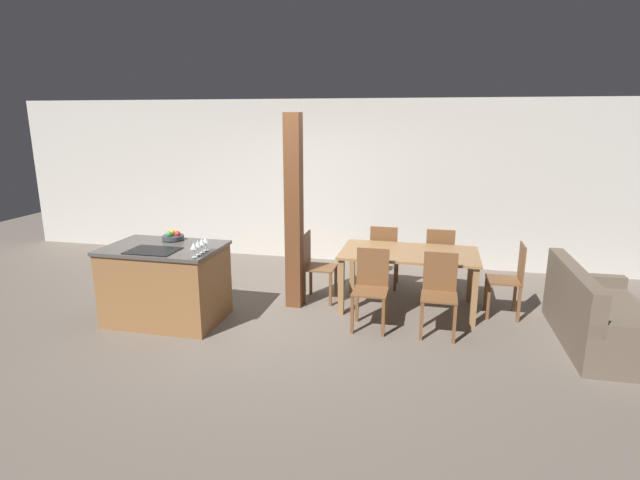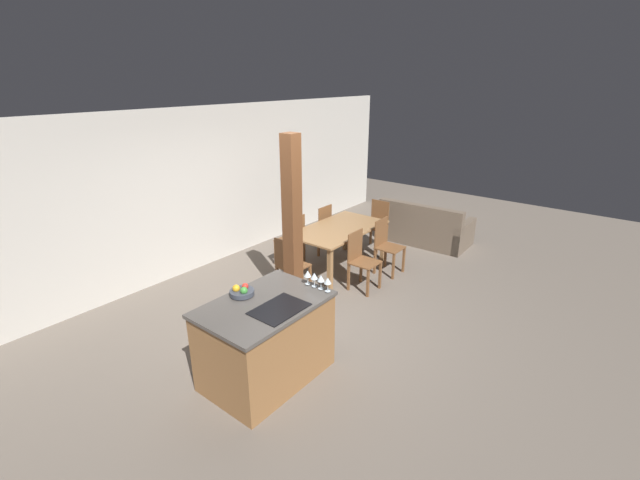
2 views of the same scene
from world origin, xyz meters
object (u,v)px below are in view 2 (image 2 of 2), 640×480
object	(u,v)px
couch	(425,229)
wine_glass_far	(314,276)
fruit_bowl	(242,291)
timber_post	(292,225)
dining_chair_head_end	(290,265)
dining_chair_foot_end	(376,224)
wine_glass_near	(328,281)
dining_table	(339,233)
dining_chair_far_left	(293,239)
dining_chair_near_left	(361,259)
kitchen_island	(266,340)
dining_chair_near_right	(386,245)
dining_chair_far_right	(320,228)
wine_glass_end	(308,274)
wine_glass_middle	(321,279)

from	to	relation	value
couch	wine_glass_far	bearing A→B (deg)	97.07
fruit_bowl	timber_post	size ratio (longest dim) A/B	0.11
dining_chair_head_end	dining_chair_foot_end	xyz separation A→B (m)	(2.47, 0.00, 0.00)
wine_glass_near	couch	world-z (taller)	wine_glass_near
timber_post	dining_table	bearing A→B (deg)	9.99
wine_glass_far	dining_chair_far_left	world-z (taller)	wine_glass_far
dining_chair_far_left	wine_glass_near	bearing A→B (deg)	49.78
dining_chair_foot_end	dining_chair_near_left	bearing A→B (deg)	-66.35
wine_glass_near	couch	distance (m)	4.48
timber_post	kitchen_island	bearing A→B (deg)	-149.04
fruit_bowl	couch	size ratio (longest dim) A/B	0.15
dining_chair_head_end	couch	xyz separation A→B (m)	(3.34, -0.61, -0.22)
wine_glass_far	dining_chair_near_right	size ratio (longest dim) A/B	0.18
dining_chair_head_end	fruit_bowl	bearing A→B (deg)	115.74
wine_glass_far	couch	distance (m)	4.45
dining_chair_foot_end	dining_chair_far_right	bearing A→B (deg)	-129.99
kitchen_island	timber_post	xyz separation A→B (m)	(1.38, 0.83, 0.77)
dining_chair_foot_end	couch	xyz separation A→B (m)	(0.87, -0.61, -0.22)
kitchen_island	dining_chair_near_right	world-z (taller)	kitchen_island
wine_glass_end	dining_chair_head_end	size ratio (longest dim) A/B	0.18
dining_table	dining_chair_near_right	distance (m)	0.83
wine_glass_end	dining_chair_foot_end	world-z (taller)	wine_glass_end
wine_glass_far	fruit_bowl	bearing A→B (deg)	142.29
wine_glass_end	dining_chair_far_right	size ratio (longest dim) A/B	0.18
dining_chair_head_end	wine_glass_far	bearing A→B (deg)	142.13
dining_chair_far_left	dining_chair_near_right	bearing A→B (deg)	118.62
wine_glass_near	dining_chair_foot_end	distance (m)	3.80
wine_glass_end	dining_chair_far_left	distance (m)	2.69
dining_table	wine_glass_middle	bearing A→B (deg)	-148.43
dining_chair_far_left	dining_chair_far_right	distance (m)	0.78
dining_table	dining_chair_near_right	size ratio (longest dim) A/B	1.86
dining_chair_near_right	dining_chair_foot_end	xyz separation A→B (m)	(0.85, 0.71, 0.00)
dining_chair_far_right	timber_post	world-z (taller)	timber_post
wine_glass_middle	dining_chair_head_end	bearing A→B (deg)	54.10
dining_chair_far_right	couch	bearing A→B (deg)	142.52
kitchen_island	dining_chair_near_right	xyz separation A→B (m)	(3.21, 0.37, 0.02)
wine_glass_far	dining_chair_near_right	world-z (taller)	wine_glass_far
dining_chair_near_right	dining_chair_far_right	world-z (taller)	same
wine_glass_end	dining_chair_far_right	xyz separation A→B (m)	(2.61, 1.89, -0.58)
wine_glass_end	dining_chair_near_right	world-z (taller)	wine_glass_end
wine_glass_middle	wine_glass_end	size ratio (longest dim) A/B	1.00
fruit_bowl	timber_post	bearing A→B (deg)	20.48
wine_glass_end	couch	bearing A→B (deg)	7.48
dining_chair_far_right	couch	size ratio (longest dim) A/B	0.54
wine_glass_end	dining_chair_foot_end	xyz separation A→B (m)	(3.46, 1.18, -0.58)
wine_glass_far	wine_glass_middle	bearing A→B (deg)	-90.00
dining_chair_near_left	dining_chair_near_right	world-z (taller)	same
dining_table	couch	xyz separation A→B (m)	(2.11, -0.61, -0.38)
fruit_bowl	wine_glass_near	bearing A→B (deg)	-46.99
wine_glass_far	dining_chair_foot_end	world-z (taller)	wine_glass_far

